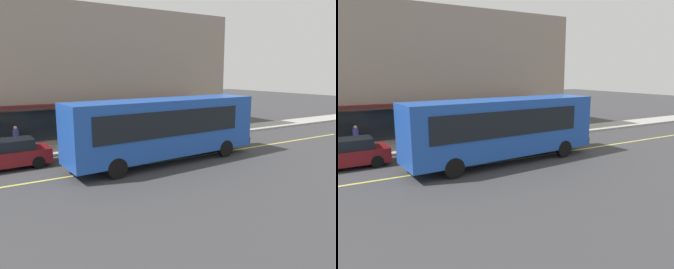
# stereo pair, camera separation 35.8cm
# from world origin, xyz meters

# --- Properties ---
(ground) EXTENTS (120.00, 120.00, 0.00)m
(ground) POSITION_xyz_m (0.00, 0.00, 0.00)
(ground) COLOR #38383A
(sidewalk) EXTENTS (80.00, 2.64, 0.15)m
(sidewalk) POSITION_xyz_m (0.00, 5.55, 0.07)
(sidewalk) COLOR #9E9B93
(sidewalk) RESTS_ON ground
(lane_centre_stripe) EXTENTS (36.00, 0.16, 0.01)m
(lane_centre_stripe) POSITION_xyz_m (0.00, 0.00, 0.00)
(lane_centre_stripe) COLOR #D8D14C
(lane_centre_stripe) RESTS_ON ground
(storefront_building) EXTENTS (25.05, 12.00, 9.50)m
(storefront_building) POSITION_xyz_m (-0.50, 12.56, 4.75)
(storefront_building) COLOR gray
(storefront_building) RESTS_ON ground
(bus) EXTENTS (11.28, 3.29, 3.50)m
(bus) POSITION_xyz_m (2.12, -0.07, 1.99)
(bus) COLOR #1E4CAD
(bus) RESTS_ON ground
(car_maroon) EXTENTS (4.35, 1.96, 1.52)m
(car_maroon) POSITION_xyz_m (-5.63, 3.02, 0.74)
(car_maroon) COLOR maroon
(car_maroon) RESTS_ON ground
(pedestrian_near_storefront) EXTENTS (0.34, 0.34, 1.58)m
(pedestrian_near_storefront) POSITION_xyz_m (-4.83, 6.15, 1.09)
(pedestrian_near_storefront) COLOR black
(pedestrian_near_storefront) RESTS_ON sidewalk
(pedestrian_by_curb) EXTENTS (0.34, 0.34, 1.56)m
(pedestrian_by_curb) POSITION_xyz_m (1.48, 5.85, 1.08)
(pedestrian_by_curb) COLOR black
(pedestrian_by_curb) RESTS_ON sidewalk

